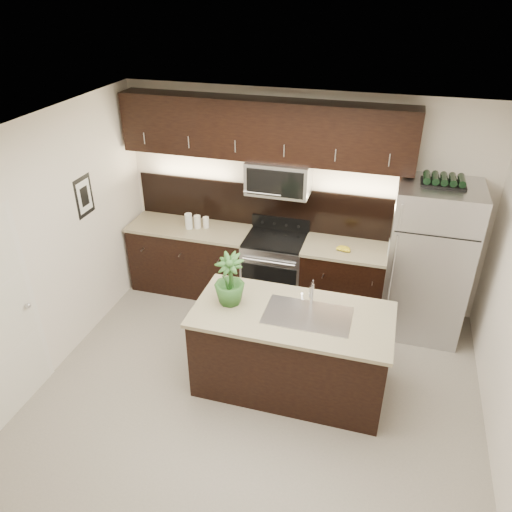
# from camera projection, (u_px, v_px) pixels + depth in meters

# --- Properties ---
(ground) EXTENTS (4.50, 4.50, 0.00)m
(ground) POSITION_uv_depth(u_px,v_px,m) (257.00, 392.00, 5.24)
(ground) COLOR gray
(ground) RESTS_ON ground
(room_walls) EXTENTS (4.52, 4.02, 2.71)m
(room_walls) POSITION_uv_depth(u_px,v_px,m) (244.00, 251.00, 4.40)
(room_walls) COLOR silver
(room_walls) RESTS_ON ground
(counter_run) EXTENTS (3.51, 0.65, 0.94)m
(counter_run) POSITION_uv_depth(u_px,v_px,m) (259.00, 268.00, 6.53)
(counter_run) COLOR black
(counter_run) RESTS_ON ground
(upper_fixtures) EXTENTS (3.49, 0.40, 1.66)m
(upper_fixtures) POSITION_uv_depth(u_px,v_px,m) (266.00, 139.00, 5.82)
(upper_fixtures) COLOR black
(upper_fixtures) RESTS_ON counter_run
(island) EXTENTS (1.96, 0.96, 0.94)m
(island) POSITION_uv_depth(u_px,v_px,m) (291.00, 350.00, 5.10)
(island) COLOR black
(island) RESTS_ON ground
(sink_faucet) EXTENTS (0.84, 0.50, 0.28)m
(sink_faucet) POSITION_uv_depth(u_px,v_px,m) (308.00, 314.00, 4.83)
(sink_faucet) COLOR silver
(sink_faucet) RESTS_ON island
(refrigerator) EXTENTS (0.90, 0.81, 1.87)m
(refrigerator) POSITION_uv_depth(u_px,v_px,m) (428.00, 261.00, 5.76)
(refrigerator) COLOR #B2B2B7
(refrigerator) RESTS_ON ground
(wine_rack) EXTENTS (0.46, 0.29, 0.11)m
(wine_rack) POSITION_uv_depth(u_px,v_px,m) (444.00, 181.00, 5.27)
(wine_rack) COLOR black
(wine_rack) RESTS_ON refrigerator
(plant) EXTENTS (0.38, 0.38, 0.54)m
(plant) POSITION_uv_depth(u_px,v_px,m) (229.00, 279.00, 4.90)
(plant) COLOR #285421
(plant) RESTS_ON island
(canisters) EXTENTS (0.29, 0.17, 0.21)m
(canisters) POSITION_uv_depth(u_px,v_px,m) (195.00, 222.00, 6.44)
(canisters) COLOR silver
(canisters) RESTS_ON counter_run
(french_press) EXTENTS (0.11, 0.11, 0.31)m
(french_press) POSITION_uv_depth(u_px,v_px,m) (393.00, 247.00, 5.80)
(french_press) COLOR silver
(french_press) RESTS_ON counter_run
(bananas) EXTENTS (0.20, 0.16, 0.05)m
(bananas) POSITION_uv_depth(u_px,v_px,m) (340.00, 248.00, 5.97)
(bananas) COLOR gold
(bananas) RESTS_ON counter_run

